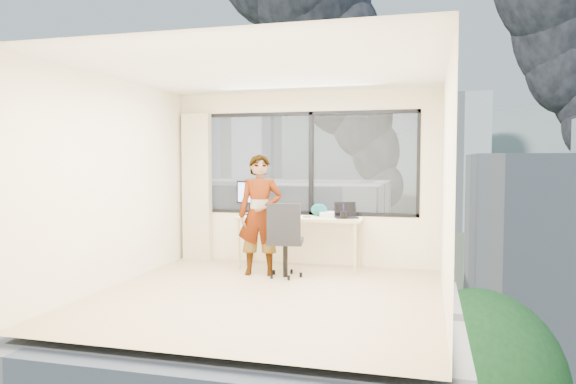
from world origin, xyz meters
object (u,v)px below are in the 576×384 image
(desk, at_px, (299,242))
(game_console, at_px, (330,214))
(monitor, at_px, (251,197))
(laptop, at_px, (347,211))
(handbag, at_px, (319,210))
(person, at_px, (260,215))
(chair, at_px, (285,239))

(desk, distance_m, game_console, 0.61)
(desk, xyz_separation_m, monitor, (-0.80, 0.14, 0.63))
(monitor, xyz_separation_m, laptop, (1.49, -0.14, -0.16))
(monitor, xyz_separation_m, handbag, (1.06, 0.02, -0.17))
(person, relative_size, game_console, 5.77)
(chair, bearing_deg, game_console, 52.41)
(chair, relative_size, person, 0.63)
(game_console, bearing_deg, person, -143.85)
(desk, relative_size, laptop, 5.39)
(person, height_order, monitor, person)
(desk, xyz_separation_m, game_console, (0.42, 0.18, 0.41))
(person, bearing_deg, chair, -21.11)
(chair, bearing_deg, laptop, 33.03)
(monitor, distance_m, game_console, 1.24)
(desk, height_order, monitor, monitor)
(person, xyz_separation_m, monitor, (-0.39, 0.73, 0.18))
(desk, relative_size, handbag, 7.52)
(desk, distance_m, person, 0.85)
(chair, xyz_separation_m, handbag, (0.29, 0.82, 0.33))
(person, height_order, handbag, person)
(desk, relative_size, person, 1.09)
(laptop, bearing_deg, monitor, 154.58)
(person, bearing_deg, game_console, 32.00)
(laptop, bearing_deg, game_console, 126.38)
(chair, bearing_deg, handbag, 61.15)
(laptop, bearing_deg, chair, -157.94)
(desk, bearing_deg, person, -124.94)
(chair, distance_m, handbag, 0.93)
(desk, relative_size, game_console, 6.29)
(game_console, distance_m, handbag, 0.17)
(chair, height_order, handbag, chair)
(laptop, bearing_deg, handbag, 139.30)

